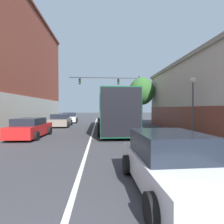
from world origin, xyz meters
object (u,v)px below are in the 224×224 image
(parked_car_left_near, at_px, (61,120))
(traffic_signal_gantry, at_px, (118,88))
(bus, at_px, (114,110))
(parked_car_left_mid, at_px, (70,118))
(hatchback_foreground, at_px, (171,163))
(street_lamp, at_px, (193,99))
(parked_car_left_far, at_px, (30,128))
(street_tree_near, at_px, (142,91))

(parked_car_left_near, xyz_separation_m, traffic_signal_gantry, (6.92, 4.87, 4.23))
(bus, relative_size, parked_car_left_mid, 2.30)
(bus, xyz_separation_m, hatchback_foreground, (0.52, -11.75, -1.23))
(bus, distance_m, parked_car_left_near, 6.93)
(parked_car_left_near, bearing_deg, hatchback_foreground, -160.65)
(bus, distance_m, street_lamp, 6.87)
(parked_car_left_far, height_order, street_tree_near, street_tree_near)
(parked_car_left_far, distance_m, street_lamp, 11.25)
(parked_car_left_near, height_order, traffic_signal_gantry, traffic_signal_gantry)
(bus, relative_size, hatchback_foreground, 2.83)
(street_tree_near, bearing_deg, hatchback_foreground, -101.19)
(hatchback_foreground, height_order, parked_car_left_far, hatchback_foreground)
(hatchback_foreground, xyz_separation_m, traffic_signal_gantry, (0.78, 20.47, 4.23))
(parked_car_left_far, xyz_separation_m, street_tree_near, (10.09, 9.30, 3.53))
(bus, height_order, parked_car_left_far, bus)
(parked_car_left_far, bearing_deg, street_lamp, -95.14)
(hatchback_foreground, relative_size, parked_car_left_far, 0.93)
(bus, relative_size, street_tree_near, 1.88)
(street_lamp, height_order, street_tree_near, street_tree_near)
(traffic_signal_gantry, bearing_deg, parked_car_left_far, -121.22)
(parked_car_left_near, height_order, street_tree_near, street_tree_near)
(parked_car_left_near, distance_m, street_tree_near, 10.43)
(hatchback_foreground, distance_m, parked_car_left_near, 16.77)
(parked_car_left_near, distance_m, street_lamp, 13.75)
(hatchback_foreground, xyz_separation_m, parked_car_left_near, (-6.15, 15.60, 0.00))
(bus, bearing_deg, hatchback_foreground, -177.78)
(parked_car_left_near, bearing_deg, parked_car_left_far, 174.18)
(parked_car_left_far, bearing_deg, traffic_signal_gantry, -29.67)
(bus, distance_m, traffic_signal_gantry, 9.32)
(bus, relative_size, parked_car_left_near, 2.61)
(bus, bearing_deg, street_tree_near, -34.76)
(bus, height_order, traffic_signal_gantry, traffic_signal_gantry)
(parked_car_left_near, relative_size, traffic_signal_gantry, 0.43)
(parked_car_left_mid, height_order, street_tree_near, street_tree_near)
(parked_car_left_near, relative_size, parked_car_left_far, 1.01)
(parked_car_left_far, xyz_separation_m, traffic_signal_gantry, (7.39, 12.20, 4.24))
(hatchback_foreground, xyz_separation_m, parked_car_left_mid, (-6.14, 21.42, 0.01))
(hatchback_foreground, bearing_deg, bus, 0.93)
(parked_car_left_far, distance_m, street_tree_near, 14.17)
(street_tree_near, bearing_deg, parked_car_left_mid, 158.18)
(traffic_signal_gantry, relative_size, street_lamp, 2.44)
(parked_car_left_mid, xyz_separation_m, traffic_signal_gantry, (6.92, -0.95, 4.22))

